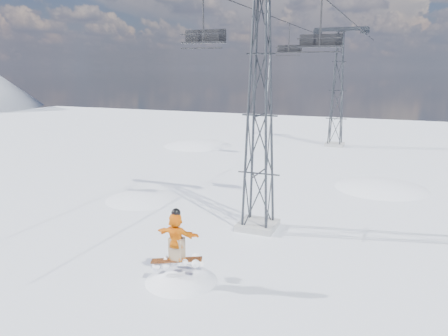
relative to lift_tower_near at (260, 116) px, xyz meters
The scene contains 9 objects.
ground 9.72m from the lift_tower_near, 95.71° to the right, with size 120.00×120.00×0.00m, color white.
snow_terrain 20.81m from the lift_tower_near, 112.81° to the left, with size 39.00×37.00×22.00m.
lift_tower_near is the anchor object (origin of this frame).
lift_tower_far 25.00m from the lift_tower_near, 90.00° to the left, with size 5.20×1.80×11.43m.
haul_cables 12.70m from the lift_tower_near, 90.00° to the left, with size 4.46×51.00×0.06m.
snowboarder_jump 9.49m from the lift_tower_near, 98.45° to the right, with size 4.40×4.40×6.82m.
lift_chair_near 4.28m from the lift_tower_near, 150.36° to the right, with size 1.95×0.56×2.42m.
lift_chair_mid 4.61m from the lift_tower_near, 45.81° to the left, with size 2.03×0.59×2.52m.
lift_chair_far 14.51m from the lift_tower_near, 98.99° to the left, with size 1.88×0.54×2.33m.
Camera 1 is at (6.89, -11.22, 7.60)m, focal length 35.00 mm.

